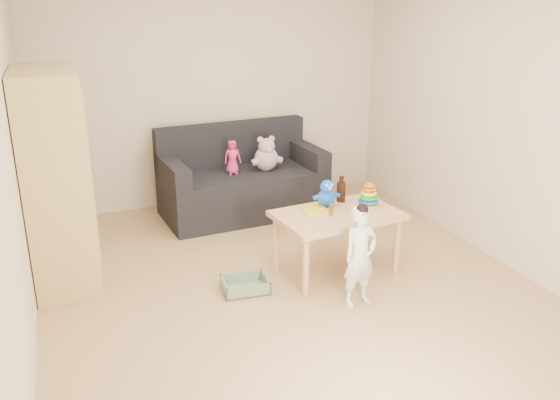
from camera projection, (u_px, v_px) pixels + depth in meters
name	position (u px, v px, depth m)	size (l,w,h in m)	color
room	(285.00, 133.00, 4.68)	(4.50, 4.50, 4.50)	tan
wardrobe	(57.00, 179.00, 4.87)	(0.50, 1.00, 1.80)	tan
sofa	(243.00, 193.00, 6.57)	(1.74, 0.87, 0.49)	black
play_table	(336.00, 242.00, 5.20)	(1.05, 0.67, 0.55)	tan
storage_bin	(245.00, 285.00, 4.92)	(0.38, 0.28, 0.11)	gray
toddler	(360.00, 258.00, 4.62)	(0.30, 0.20, 0.80)	white
pink_bear	(266.00, 156.00, 6.50)	(0.28, 0.24, 0.32)	#C692B3
doll	(232.00, 157.00, 6.35)	(0.19, 0.13, 0.37)	#E32A77
ring_stacker	(369.00, 197.00, 5.25)	(0.18, 0.18, 0.21)	yellow
brown_bottle	(341.00, 191.00, 5.35)	(0.08, 0.08, 0.24)	black
blue_plush	(326.00, 193.00, 5.22)	(0.21, 0.16, 0.25)	blue
wooden_figure	(331.00, 209.00, 5.03)	(0.05, 0.04, 0.11)	brown
yellow_book	(314.00, 209.00, 5.17)	(0.21, 0.21, 0.02)	gold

